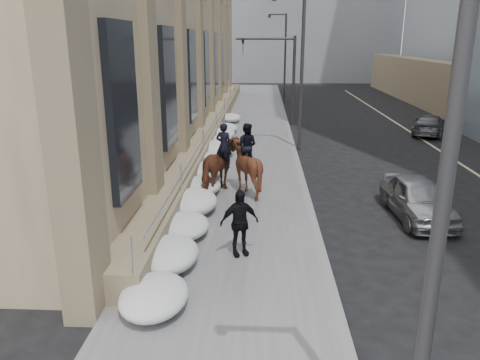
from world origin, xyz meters
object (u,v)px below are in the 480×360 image
(mounted_horse_left, at_px, (222,165))
(car_grey, at_px, (429,125))
(pedestrian, at_px, (239,223))
(car_silver, at_px, (418,198))
(mounted_horse_right, at_px, (246,165))

(mounted_horse_left, xyz_separation_m, car_grey, (11.98, 12.57, -0.57))
(pedestrian, xyz_separation_m, car_silver, (5.80, 3.34, -0.36))
(mounted_horse_left, bearing_deg, car_silver, 179.57)
(car_grey, bearing_deg, car_silver, 93.98)
(mounted_horse_right, xyz_separation_m, pedestrian, (0.03, -5.36, -0.19))
(pedestrian, relative_size, car_silver, 0.46)
(mounted_horse_right, distance_m, car_grey, 16.77)
(pedestrian, xyz_separation_m, car_grey, (11.04, 17.94, -0.43))
(car_silver, bearing_deg, mounted_horse_left, 160.39)
(pedestrian, bearing_deg, mounted_horse_right, 68.32)
(mounted_horse_left, height_order, mounted_horse_right, mounted_horse_left)
(mounted_horse_right, bearing_deg, car_silver, 173.25)
(mounted_horse_left, bearing_deg, mounted_horse_right, -164.18)
(mounted_horse_left, bearing_deg, car_grey, -117.33)
(mounted_horse_left, xyz_separation_m, mounted_horse_right, (0.90, -0.01, 0.04))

